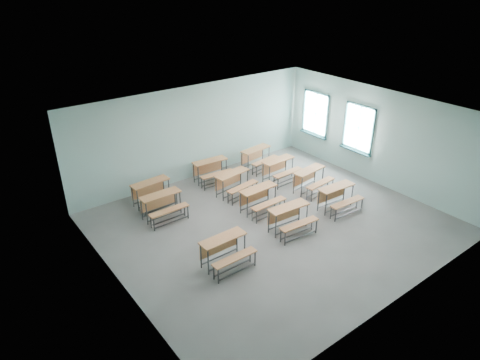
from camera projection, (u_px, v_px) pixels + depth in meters
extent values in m
cube|color=slate|center=(273.00, 224.00, 12.23)|extent=(9.00, 8.00, 0.02)
cube|color=white|center=(277.00, 116.00, 10.79)|extent=(9.00, 8.00, 0.02)
cube|color=#96BCB4|center=(196.00, 132.00, 14.36)|extent=(9.00, 0.02, 3.20)
cube|color=#96BCB4|center=(406.00, 242.00, 8.65)|extent=(9.00, 0.02, 3.20)
cube|color=#96BCB4|center=(115.00, 229.00, 9.07)|extent=(0.02, 8.00, 3.20)
cube|color=#96BCB4|center=(379.00, 137.00, 13.95)|extent=(0.02, 8.00, 3.20)
cube|color=#194246|center=(314.00, 133.00, 16.22)|extent=(0.06, 1.20, 0.06)
cube|color=#194246|center=(317.00, 93.00, 15.53)|extent=(0.06, 1.20, 0.06)
cube|color=#194246|center=(327.00, 117.00, 15.47)|extent=(0.06, 0.06, 1.60)
cube|color=#194246|center=(304.00, 110.00, 16.28)|extent=(0.06, 0.06, 1.60)
cube|color=#194246|center=(315.00, 113.00, 15.87)|extent=(0.04, 0.04, 1.48)
cube|color=#194246|center=(315.00, 113.00, 15.87)|extent=(0.04, 1.08, 0.04)
cube|color=#194246|center=(313.00, 135.00, 16.22)|extent=(0.14, 1.28, 0.04)
cube|color=white|center=(316.00, 113.00, 15.89)|extent=(0.01, 1.08, 1.48)
cube|color=#194246|center=(356.00, 149.00, 14.79)|extent=(0.06, 1.20, 0.06)
cube|color=#194246|center=(361.00, 106.00, 14.10)|extent=(0.06, 1.20, 0.06)
cube|color=#194246|center=(372.00, 132.00, 14.04)|extent=(0.06, 0.06, 1.60)
cube|color=#194246|center=(345.00, 123.00, 14.85)|extent=(0.06, 0.06, 1.60)
cube|color=#194246|center=(359.00, 128.00, 14.45)|extent=(0.04, 0.04, 1.48)
cube|color=#194246|center=(359.00, 128.00, 14.45)|extent=(0.04, 1.08, 0.04)
cube|color=#194246|center=(355.00, 151.00, 14.80)|extent=(0.14, 1.28, 0.04)
cube|color=white|center=(359.00, 128.00, 14.46)|extent=(0.01, 1.08, 1.48)
cube|color=#B26E40|center=(223.00, 238.00, 10.30)|extent=(1.19, 0.40, 0.04)
cube|color=#B26E40|center=(219.00, 245.00, 10.56)|extent=(1.13, 0.03, 0.41)
cylinder|color=#3F4245|center=(208.00, 262.00, 10.05)|extent=(0.04, 0.04, 0.70)
cylinder|color=#3F4245|center=(245.00, 246.00, 10.65)|extent=(0.04, 0.04, 0.70)
cylinder|color=#3F4245|center=(201.00, 256.00, 10.28)|extent=(0.04, 0.04, 0.70)
cylinder|color=#3F4245|center=(237.00, 240.00, 10.87)|extent=(0.04, 0.04, 0.70)
cube|color=#3F4245|center=(227.00, 262.00, 10.46)|extent=(1.09, 0.04, 0.03)
cube|color=#3F4245|center=(220.00, 256.00, 10.69)|extent=(1.09, 0.04, 0.03)
cube|color=#B26E40|center=(235.00, 258.00, 10.09)|extent=(1.19, 0.25, 0.03)
cylinder|color=#3F4245|center=(218.00, 276.00, 9.83)|extent=(0.04, 0.04, 0.41)
cylinder|color=#3F4245|center=(255.00, 259.00, 10.42)|extent=(0.04, 0.04, 0.41)
cylinder|color=#3F4245|center=(214.00, 272.00, 9.96)|extent=(0.04, 0.04, 0.41)
cylinder|color=#3F4245|center=(250.00, 255.00, 10.55)|extent=(0.04, 0.04, 0.41)
cube|color=#3F4245|center=(237.00, 272.00, 10.18)|extent=(1.09, 0.04, 0.03)
cube|color=#3F4245|center=(233.00, 268.00, 10.31)|extent=(1.09, 0.04, 0.03)
cube|color=#B26E40|center=(289.00, 207.00, 11.64)|extent=(1.21, 0.48, 0.04)
cube|color=#B26E40|center=(284.00, 213.00, 11.91)|extent=(1.13, 0.10, 0.41)
cylinder|color=#3F4245|center=(276.00, 227.00, 11.42)|extent=(0.04, 0.04, 0.70)
cylinder|color=#3F4245|center=(307.00, 215.00, 11.95)|extent=(0.04, 0.04, 0.70)
cylinder|color=#3F4245|center=(269.00, 222.00, 11.66)|extent=(0.04, 0.04, 0.70)
cylinder|color=#3F4245|center=(299.00, 211.00, 12.19)|extent=(0.04, 0.04, 0.70)
cube|color=#3F4245|center=(291.00, 229.00, 11.80)|extent=(1.09, 0.11, 0.03)
cube|color=#3F4245|center=(284.00, 224.00, 12.04)|extent=(1.09, 0.11, 0.03)
cube|color=#B26E40|center=(299.00, 224.00, 11.42)|extent=(1.20, 0.33, 0.03)
cylinder|color=#3F4245|center=(285.00, 239.00, 11.18)|extent=(0.04, 0.04, 0.41)
cylinder|color=#3F4245|center=(316.00, 226.00, 11.71)|extent=(0.04, 0.04, 0.41)
cylinder|color=#3F4245|center=(281.00, 235.00, 11.32)|extent=(0.04, 0.04, 0.41)
cylinder|color=#3F4245|center=(312.00, 223.00, 11.85)|extent=(0.04, 0.04, 0.41)
cube|color=#3F4245|center=(301.00, 236.00, 11.50)|extent=(1.09, 0.11, 0.03)
cube|color=#3F4245|center=(296.00, 233.00, 11.64)|extent=(1.09, 0.11, 0.03)
cube|color=#B26E40|center=(337.00, 187.00, 12.69)|extent=(1.21, 0.46, 0.04)
cube|color=#B26E40|center=(331.00, 193.00, 12.96)|extent=(1.13, 0.08, 0.41)
cylinder|color=#3F4245|center=(326.00, 205.00, 12.47)|extent=(0.04, 0.04, 0.70)
cylinder|color=#3F4245|center=(352.00, 195.00, 13.01)|extent=(0.04, 0.04, 0.70)
cylinder|color=#3F4245|center=(318.00, 201.00, 12.71)|extent=(0.04, 0.04, 0.70)
cylinder|color=#3F4245|center=(344.00, 191.00, 13.25)|extent=(0.04, 0.04, 0.70)
cube|color=#3F4245|center=(338.00, 207.00, 12.86)|extent=(1.09, 0.09, 0.03)
cube|color=#3F4245|center=(331.00, 203.00, 13.09)|extent=(1.09, 0.09, 0.03)
cube|color=#B26E40|center=(347.00, 202.00, 12.47)|extent=(1.20, 0.32, 0.03)
cylinder|color=#3F4245|center=(336.00, 215.00, 12.23)|extent=(0.04, 0.04, 0.41)
cylinder|color=#3F4245|center=(362.00, 205.00, 12.78)|extent=(0.04, 0.04, 0.41)
cylinder|color=#3F4245|center=(331.00, 213.00, 12.37)|extent=(0.04, 0.04, 0.41)
cylinder|color=#3F4245|center=(357.00, 202.00, 12.91)|extent=(0.04, 0.04, 0.41)
cube|color=#3F4245|center=(348.00, 214.00, 12.56)|extent=(1.09, 0.09, 0.03)
cube|color=#3F4245|center=(344.00, 211.00, 12.70)|extent=(1.09, 0.09, 0.03)
cube|color=#B26E40|center=(258.00, 188.00, 12.60)|extent=(1.20, 0.42, 0.04)
cube|color=#B26E40|center=(254.00, 195.00, 12.87)|extent=(1.13, 0.04, 0.41)
cylinder|color=#3F4245|center=(247.00, 207.00, 12.36)|extent=(0.04, 0.04, 0.70)
cylinder|color=#3F4245|center=(275.00, 196.00, 12.96)|extent=(0.04, 0.04, 0.70)
cylinder|color=#3F4245|center=(241.00, 203.00, 12.58)|extent=(0.04, 0.04, 0.70)
cylinder|color=#3F4245|center=(268.00, 192.00, 13.18)|extent=(0.04, 0.04, 0.70)
cube|color=#3F4245|center=(261.00, 209.00, 12.77)|extent=(1.09, 0.05, 0.03)
cube|color=#3F4245|center=(255.00, 205.00, 12.99)|extent=(1.09, 0.05, 0.03)
cube|color=#B26E40|center=(269.00, 203.00, 12.40)|extent=(1.19, 0.27, 0.03)
cylinder|color=#3F4245|center=(256.00, 217.00, 12.13)|extent=(0.04, 0.04, 0.41)
cylinder|color=#3F4245|center=(284.00, 206.00, 12.74)|extent=(0.04, 0.04, 0.41)
cylinder|color=#3F4245|center=(252.00, 215.00, 12.26)|extent=(0.04, 0.04, 0.41)
cylinder|color=#3F4245|center=(280.00, 203.00, 12.87)|extent=(0.04, 0.04, 0.41)
cube|color=#3F4245|center=(271.00, 215.00, 12.49)|extent=(1.09, 0.05, 0.03)
cube|color=#3F4245|center=(266.00, 212.00, 12.62)|extent=(1.09, 0.05, 0.03)
cube|color=#B26E40|center=(309.00, 170.00, 13.74)|extent=(1.22, 0.52, 0.04)
cube|color=#B26E40|center=(304.00, 177.00, 14.00)|extent=(1.13, 0.14, 0.41)
cylinder|color=#3F4245|center=(302.00, 187.00, 13.47)|extent=(0.04, 0.04, 0.70)
cylinder|color=#3F4245|center=(323.00, 177.00, 14.14)|extent=(0.04, 0.04, 0.70)
cylinder|color=#3F4245|center=(294.00, 184.00, 13.68)|extent=(0.04, 0.04, 0.70)
cylinder|color=#3F4245|center=(315.00, 174.00, 14.35)|extent=(0.04, 0.04, 0.70)
cube|color=#3F4245|center=(312.00, 189.00, 13.92)|extent=(1.09, 0.15, 0.03)
cube|color=#3F4245|center=(304.00, 186.00, 14.13)|extent=(1.09, 0.15, 0.03)
cube|color=#B26E40|center=(321.00, 183.00, 13.57)|extent=(1.21, 0.37, 0.03)
cylinder|color=#3F4245|center=(312.00, 196.00, 13.27)|extent=(0.04, 0.04, 0.41)
cylinder|color=#3F4245|center=(333.00, 185.00, 13.94)|extent=(0.04, 0.04, 0.41)
cylinder|color=#3F4245|center=(307.00, 194.00, 13.39)|extent=(0.04, 0.04, 0.41)
cylinder|color=#3F4245|center=(328.00, 183.00, 14.06)|extent=(0.04, 0.04, 0.41)
cube|color=#3F4245|center=(322.00, 194.00, 13.66)|extent=(1.09, 0.15, 0.03)
cube|color=#3F4245|center=(317.00, 192.00, 13.78)|extent=(1.09, 0.15, 0.03)
cube|color=#B26E40|center=(160.00, 195.00, 12.26)|extent=(1.19, 0.40, 0.04)
cube|color=#B26E40|center=(158.00, 201.00, 12.53)|extent=(1.13, 0.03, 0.41)
cylinder|color=#3F4245|center=(147.00, 214.00, 12.02)|extent=(0.04, 0.04, 0.70)
cylinder|color=#3F4245|center=(180.00, 202.00, 12.61)|extent=(0.04, 0.04, 0.70)
cylinder|color=#3F4245|center=(142.00, 209.00, 12.25)|extent=(0.04, 0.04, 0.70)
cylinder|color=#3F4245|center=(175.00, 198.00, 12.84)|extent=(0.04, 0.04, 0.70)
cube|color=#3F4245|center=(165.00, 215.00, 12.43)|extent=(1.09, 0.03, 0.03)
cube|color=#3F4245|center=(160.00, 211.00, 12.66)|extent=(1.09, 0.03, 0.03)
cube|color=#B26E40|center=(169.00, 210.00, 12.06)|extent=(1.19, 0.25, 0.03)
cylinder|color=#3F4245|center=(154.00, 225.00, 11.80)|extent=(0.04, 0.04, 0.41)
cylinder|color=#3F4245|center=(188.00, 212.00, 12.39)|extent=(0.04, 0.04, 0.41)
cylinder|color=#3F4245|center=(151.00, 222.00, 11.93)|extent=(0.04, 0.04, 0.41)
cylinder|color=#3F4245|center=(185.00, 210.00, 12.52)|extent=(0.04, 0.04, 0.41)
cube|color=#3F4245|center=(172.00, 222.00, 12.15)|extent=(1.09, 0.03, 0.03)
cube|color=#3F4245|center=(169.00, 219.00, 12.28)|extent=(1.09, 0.03, 0.03)
cube|color=#B26E40|center=(232.00, 173.00, 13.53)|extent=(1.23, 0.55, 0.04)
cube|color=#B26E40|center=(228.00, 180.00, 13.78)|extent=(1.12, 0.17, 0.41)
cylinder|color=#3F4245|center=(223.00, 191.00, 13.25)|extent=(0.04, 0.04, 0.70)
cylinder|color=#3F4245|center=(248.00, 180.00, 13.94)|extent=(0.04, 0.04, 0.70)
cylinder|color=#3F4245|center=(216.00, 188.00, 13.45)|extent=(0.04, 0.04, 0.70)
cylinder|color=#3F4245|center=(241.00, 177.00, 14.14)|extent=(0.04, 0.04, 0.70)
cube|color=#3F4245|center=(236.00, 192.00, 13.71)|extent=(1.08, 0.18, 0.03)
cube|color=#3F4245|center=(229.00, 189.00, 13.91)|extent=(1.08, 0.18, 0.03)
cube|color=#B26E40|center=(243.00, 186.00, 13.36)|extent=(1.21, 0.41, 0.03)
cylinder|color=#3F4245|center=(232.00, 200.00, 13.05)|extent=(0.04, 0.04, 0.41)
cylinder|color=#3F4245|center=(257.00, 188.00, 13.74)|extent=(0.04, 0.04, 0.41)
cylinder|color=#3F4245|center=(228.00, 198.00, 13.17)|extent=(0.04, 0.04, 0.41)
cylinder|color=#3F4245|center=(252.00, 186.00, 13.86)|extent=(0.04, 0.04, 0.41)
cube|color=#3F4245|center=(245.00, 197.00, 13.45)|extent=(1.08, 0.18, 0.03)
cube|color=#3F4245|center=(241.00, 195.00, 13.57)|extent=(1.08, 0.18, 0.03)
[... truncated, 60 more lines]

